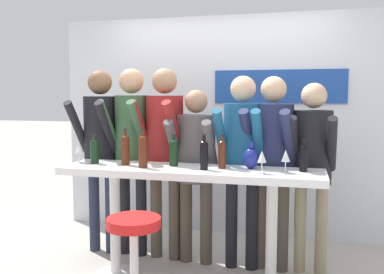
% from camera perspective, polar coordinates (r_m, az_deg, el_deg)
% --- Properties ---
extents(back_wall, '(3.77, 0.12, 2.46)m').
position_cam_1_polar(back_wall, '(4.87, 4.07, 1.53)').
color(back_wall, silver).
rests_on(back_wall, ground_plane).
extents(tasting_table, '(2.17, 0.52, 0.98)m').
position_cam_1_polar(tasting_table, '(3.55, -0.32, -6.94)').
color(tasting_table, white).
rests_on(tasting_table, ground_plane).
extents(bar_stool, '(0.39, 0.39, 0.74)m').
position_cam_1_polar(bar_stool, '(3.08, -7.72, -15.04)').
color(bar_stool, silver).
rests_on(bar_stool, ground_plane).
extents(person_far_left, '(0.40, 0.54, 1.82)m').
position_cam_1_polar(person_far_left, '(4.32, -12.11, -0.25)').
color(person_far_left, '#23283D').
rests_on(person_far_left, ground_plane).
extents(person_left, '(0.41, 0.56, 1.83)m').
position_cam_1_polar(person_left, '(4.18, -8.05, -0.24)').
color(person_left, black).
rests_on(person_left, ground_plane).
extents(person_center_left, '(0.46, 0.59, 1.83)m').
position_cam_1_polar(person_center_left, '(4.06, -3.70, -0.54)').
color(person_center_left, '#473D33').
rests_on(person_center_left, ground_plane).
extents(person_center, '(0.43, 0.52, 1.62)m').
position_cam_1_polar(person_center, '(3.96, 0.52, -2.72)').
color(person_center, '#473D33').
rests_on(person_center, ground_plane).
extents(person_center_right, '(0.42, 0.54, 1.75)m').
position_cam_1_polar(person_center_right, '(3.83, 6.71, -1.70)').
color(person_center_right, black).
rests_on(person_center_right, ground_plane).
extents(person_right, '(0.49, 0.60, 1.74)m').
position_cam_1_polar(person_right, '(3.85, 10.64, -1.88)').
color(person_right, '#473D33').
rests_on(person_right, ground_plane).
extents(person_far_right, '(0.41, 0.53, 1.68)m').
position_cam_1_polar(person_far_right, '(3.85, 15.76, -2.46)').
color(person_far_right, gray).
rests_on(person_far_right, ground_plane).
extents(wine_bottle_0, '(0.06, 0.06, 0.26)m').
position_cam_1_polar(wine_bottle_0, '(3.45, 14.64, -2.56)').
color(wine_bottle_0, black).
rests_on(wine_bottle_0, tasting_table).
extents(wine_bottle_1, '(0.08, 0.08, 0.27)m').
position_cam_1_polar(wine_bottle_1, '(3.61, -2.46, -1.90)').
color(wine_bottle_1, black).
rests_on(wine_bottle_1, tasting_table).
extents(wine_bottle_2, '(0.07, 0.07, 0.28)m').
position_cam_1_polar(wine_bottle_2, '(3.50, 4.03, -2.12)').
color(wine_bottle_2, '#4C1E0F').
rests_on(wine_bottle_2, tasting_table).
extents(wine_bottle_3, '(0.07, 0.07, 0.33)m').
position_cam_1_polar(wine_bottle_3, '(3.54, -6.56, -1.70)').
color(wine_bottle_3, '#4C1E0F').
rests_on(wine_bottle_3, tasting_table).
extents(wine_bottle_4, '(0.06, 0.06, 0.29)m').
position_cam_1_polar(wine_bottle_4, '(3.43, 1.62, -2.21)').
color(wine_bottle_4, black).
rests_on(wine_bottle_4, tasting_table).
extents(wine_bottle_5, '(0.07, 0.07, 0.31)m').
position_cam_1_polar(wine_bottle_5, '(3.71, -8.89, -1.49)').
color(wine_bottle_5, '#4C1E0F').
rests_on(wine_bottle_5, tasting_table).
extents(wine_bottle_6, '(0.07, 0.07, 0.25)m').
position_cam_1_polar(wine_bottle_6, '(3.84, -12.87, -1.68)').
color(wine_bottle_6, black).
rests_on(wine_bottle_6, tasting_table).
extents(wine_glass_0, '(0.07, 0.07, 0.18)m').
position_cam_1_polar(wine_glass_0, '(3.29, 9.32, -2.70)').
color(wine_glass_0, silver).
rests_on(wine_glass_0, tasting_table).
extents(wine_glass_1, '(0.07, 0.07, 0.18)m').
position_cam_1_polar(wine_glass_1, '(3.38, 12.39, -2.56)').
color(wine_glass_1, silver).
rests_on(wine_glass_1, tasting_table).
extents(wine_glass_2, '(0.07, 0.07, 0.18)m').
position_cam_1_polar(wine_glass_2, '(3.92, -14.81, -1.51)').
color(wine_glass_2, silver).
rests_on(wine_glass_2, tasting_table).
extents(decorative_vase, '(0.13, 0.13, 0.22)m').
position_cam_1_polar(decorative_vase, '(3.51, 7.85, -2.78)').
color(decorative_vase, navy).
rests_on(decorative_vase, tasting_table).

